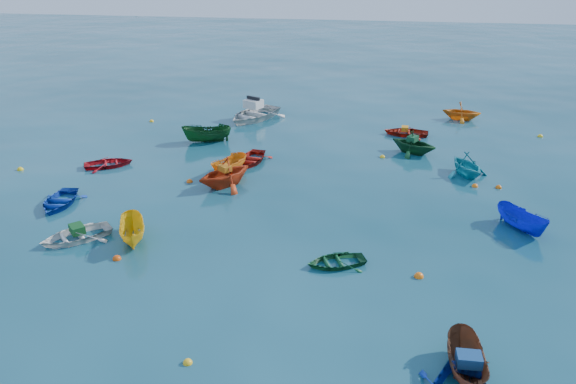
# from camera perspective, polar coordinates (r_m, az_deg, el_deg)

# --- Properties ---
(ground) EXTENTS (160.00, 160.00, 0.00)m
(ground) POSITION_cam_1_polar(r_m,az_deg,el_deg) (24.34, -1.89, -5.57)
(ground) COLOR #093745
(ground) RESTS_ON ground
(dinghy_blue_sw) EXTENTS (2.50, 3.24, 0.62)m
(dinghy_blue_sw) POSITION_cam_1_polar(r_m,az_deg,el_deg) (30.34, -22.18, -1.22)
(dinghy_blue_sw) COLOR #0D34A2
(dinghy_blue_sw) RESTS_ON ground
(dinghy_white_near) EXTENTS (3.71, 3.69, 0.63)m
(dinghy_white_near) POSITION_cam_1_polar(r_m,az_deg,el_deg) (26.59, -20.69, -4.53)
(dinghy_white_near) COLOR silver
(dinghy_white_near) RESTS_ON ground
(sampan_brown_mid) EXTENTS (1.16, 2.92, 1.12)m
(sampan_brown_mid) POSITION_cam_1_polar(r_m,az_deg,el_deg) (18.65, 17.54, -17.33)
(sampan_brown_mid) COLOR brown
(sampan_brown_mid) RESTS_ON ground
(dinghy_orange_w) EXTENTS (4.19, 4.25, 1.69)m
(dinghy_orange_w) POSITION_cam_1_polar(r_m,az_deg,el_deg) (30.52, -6.41, 0.65)
(dinghy_orange_w) COLOR #BD3411
(dinghy_orange_w) RESTS_ON ground
(sampan_yellow_mid) EXTENTS (2.15, 3.06, 1.11)m
(sampan_yellow_mid) POSITION_cam_1_polar(r_m,az_deg,el_deg) (25.71, -15.38, -4.78)
(sampan_yellow_mid) COLOR yellow
(sampan_yellow_mid) RESTS_ON ground
(dinghy_green_e) EXTENTS (2.91, 2.53, 0.50)m
(dinghy_green_e) POSITION_cam_1_polar(r_m,az_deg,el_deg) (23.13, 4.88, -7.35)
(dinghy_green_e) COLOR #13522A
(dinghy_green_e) RESTS_ON ground
(dinghy_cyan_se) EXTENTS (3.28, 3.46, 1.44)m
(dinghy_cyan_se) POSITION_cam_1_polar(r_m,az_deg,el_deg) (33.30, 17.59, 1.66)
(dinghy_cyan_se) COLOR teal
(dinghy_cyan_se) RESTS_ON ground
(dinghy_red_nw) EXTENTS (3.35, 3.01, 0.57)m
(dinghy_red_nw) POSITION_cam_1_polar(r_m,az_deg,el_deg) (34.67, -17.72, 2.51)
(dinghy_red_nw) COLOR #AC0E16
(dinghy_red_nw) RESTS_ON ground
(sampan_orange_n) EXTENTS (2.12, 3.00, 1.09)m
(sampan_orange_n) POSITION_cam_1_polar(r_m,az_deg,el_deg) (32.16, -5.95, 1.90)
(sampan_orange_n) COLOR orange
(sampan_orange_n) RESTS_ON ground
(dinghy_green_n) EXTENTS (3.72, 3.56, 1.52)m
(dinghy_green_n) POSITION_cam_1_polar(r_m,az_deg,el_deg) (36.02, 12.56, 3.89)
(dinghy_green_n) COLOR #0F411F
(dinghy_green_n) RESTS_ON ground
(dinghy_red_ne) EXTENTS (3.10, 2.31, 0.61)m
(dinghy_red_ne) POSITION_cam_1_polar(r_m,az_deg,el_deg) (39.45, 11.88, 5.70)
(dinghy_red_ne) COLOR #A51D0D
(dinghy_red_ne) RESTS_ON ground
(sampan_blue_far) EXTENTS (2.49, 2.96, 1.10)m
(sampan_blue_far) POSITION_cam_1_polar(r_m,az_deg,el_deg) (27.84, 22.52, -3.53)
(sampan_blue_far) COLOR #0F1CC6
(sampan_blue_far) RESTS_ON ground
(dinghy_red_far) EXTENTS (2.48, 3.22, 0.62)m
(dinghy_red_far) POSITION_cam_1_polar(r_m,az_deg,el_deg) (33.74, -3.78, 3.06)
(dinghy_red_far) COLOR #A4160D
(dinghy_red_far) RESTS_ON ground
(dinghy_orange_far) EXTENTS (3.08, 2.76, 1.44)m
(dinghy_orange_far) POSITION_cam_1_polar(r_m,az_deg,el_deg) (44.06, 17.13, 7.05)
(dinghy_orange_far) COLOR orange
(dinghy_orange_far) RESTS_ON ground
(sampan_green_far) EXTENTS (3.43, 2.08, 1.25)m
(sampan_green_far) POSITION_cam_1_polar(r_m,az_deg,el_deg) (37.59, -8.22, 5.07)
(sampan_green_far) COLOR #0F441B
(sampan_green_far) RESTS_ON ground
(motorboat_white) EXTENTS (5.27, 5.92, 1.61)m
(motorboat_white) POSITION_cam_1_polar(r_m,az_deg,el_deg) (42.36, -3.49, 7.42)
(motorboat_white) COLOR silver
(motorboat_white) RESTS_ON ground
(tarp_green_a) EXTENTS (0.91, 0.92, 0.36)m
(tarp_green_a) POSITION_cam_1_polar(r_m,az_deg,el_deg) (26.39, -20.64, -3.53)
(tarp_green_a) COLOR #124A1D
(tarp_green_a) RESTS_ON dinghy_white_near
(tarp_blue_a) EXTENTS (0.74, 0.57, 0.35)m
(tarp_blue_a) POSITION_cam_1_polar(r_m,az_deg,el_deg) (18.08, 17.91, -15.87)
(tarp_blue_a) COLOR navy
(tarp_blue_a) RESTS_ON sampan_brown_mid
(tarp_orange_a) EXTENTS (0.81, 0.79, 0.31)m
(tarp_orange_a) POSITION_cam_1_polar(r_m,az_deg,el_deg) (30.17, -6.42, 2.42)
(tarp_orange_a) COLOR orange
(tarp_orange_a) RESTS_ON dinghy_orange_w
(tarp_green_b) EXTENTS (0.78, 0.85, 0.33)m
(tarp_green_b) POSITION_cam_1_polar(r_m,az_deg,el_deg) (35.76, 12.55, 5.32)
(tarp_green_b) COLOR #124826
(tarp_green_b) RESTS_ON dinghy_green_n
(tarp_orange_b) EXTENTS (0.49, 0.62, 0.29)m
(tarp_orange_b) POSITION_cam_1_polar(r_m,az_deg,el_deg) (39.32, 11.78, 6.34)
(tarp_orange_b) COLOR orange
(tarp_orange_b) RESTS_ON dinghy_red_ne
(buoy_or_a) EXTENTS (0.36, 0.36, 0.36)m
(buoy_or_a) POSITION_cam_1_polar(r_m,az_deg,el_deg) (24.46, -16.99, -6.55)
(buoy_or_a) COLOR #D5470B
(buoy_or_a) RESTS_ON ground
(buoy_ye_a) EXTENTS (0.30, 0.30, 0.30)m
(buoy_ye_a) POSITION_cam_1_polar(r_m,az_deg,el_deg) (18.54, -10.15, -16.74)
(buoy_ye_a) COLOR yellow
(buoy_ye_a) RESTS_ON ground
(buoy_or_b) EXTENTS (0.38, 0.38, 0.38)m
(buoy_or_b) POSITION_cam_1_polar(r_m,az_deg,el_deg) (22.84, 13.14, -8.39)
(buoy_or_b) COLOR orange
(buoy_or_b) RESTS_ON ground
(buoy_ye_b) EXTENTS (0.37, 0.37, 0.37)m
(buoy_ye_b) POSITION_cam_1_polar(r_m,az_deg,el_deg) (35.97, -25.54, 2.03)
(buoy_ye_b) COLOR gold
(buoy_ye_b) RESTS_ON ground
(buoy_or_c) EXTENTS (0.34, 0.34, 0.34)m
(buoy_or_c) POSITION_cam_1_polar(r_m,az_deg,el_deg) (31.27, -9.96, 1.01)
(buoy_or_c) COLOR #F15C0D
(buoy_or_c) RESTS_ON ground
(buoy_ye_c) EXTENTS (0.33, 0.33, 0.33)m
(buoy_ye_c) POSITION_cam_1_polar(r_m,az_deg,el_deg) (34.90, 9.57, 3.49)
(buoy_ye_c) COLOR yellow
(buoy_ye_c) RESTS_ON ground
(buoy_or_d) EXTENTS (0.33, 0.33, 0.33)m
(buoy_or_d) POSITION_cam_1_polar(r_m,az_deg,el_deg) (32.10, 20.59, 0.39)
(buoy_or_d) COLOR #D55C0B
(buoy_or_d) RESTS_ON ground
(buoy_ye_d) EXTENTS (0.33, 0.33, 0.33)m
(buoy_ye_d) POSITION_cam_1_polar(r_m,az_deg,el_deg) (42.82, -13.69, 6.96)
(buoy_ye_d) COLOR yellow
(buoy_ye_d) RESTS_ON ground
(buoy_or_e) EXTENTS (0.33, 0.33, 0.33)m
(buoy_or_e) POSITION_cam_1_polar(r_m,az_deg,el_deg) (31.85, 18.44, 0.53)
(buoy_or_e) COLOR orange
(buoy_or_e) RESTS_ON ground
(buoy_ye_e) EXTENTS (0.35, 0.35, 0.35)m
(buoy_ye_e) POSITION_cam_1_polar(r_m,az_deg,el_deg) (41.89, 24.24, 5.14)
(buoy_ye_e) COLOR yellow
(buoy_ye_e) RESTS_ON ground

